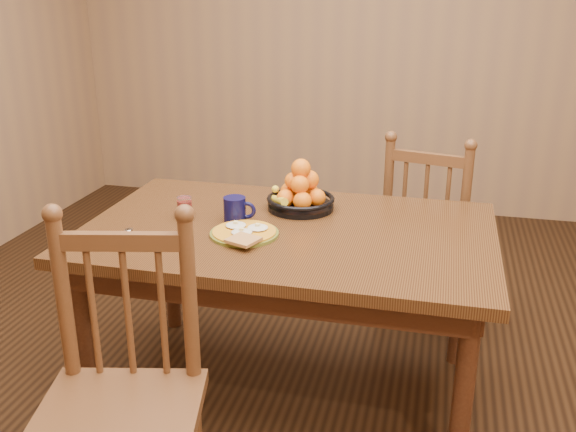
% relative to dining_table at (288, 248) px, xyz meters
% --- Properties ---
extents(room, '(4.52, 5.02, 2.72)m').
position_rel_dining_table_xyz_m(room, '(0.00, 0.00, 0.68)').
color(room, black).
rests_on(room, ground).
extents(dining_table, '(1.60, 1.00, 0.75)m').
position_rel_dining_table_xyz_m(dining_table, '(0.00, 0.00, 0.00)').
color(dining_table, black).
rests_on(dining_table, ground).
extents(chair_far, '(0.53, 0.51, 0.98)m').
position_rel_dining_table_xyz_m(chair_far, '(0.54, 0.77, -0.19)').
color(chair_far, '#4E3017').
rests_on(chair_far, ground).
extents(chair_near, '(0.56, 0.54, 1.03)m').
position_rel_dining_table_xyz_m(chair_near, '(-0.29, -0.87, -0.16)').
color(chair_near, '#4E3017').
rests_on(chair_near, ground).
extents(breakfast_plate, '(0.26, 0.30, 0.04)m').
position_rel_dining_table_xyz_m(breakfast_plate, '(-0.14, -0.12, 0.10)').
color(breakfast_plate, '#59601E').
rests_on(breakfast_plate, dining_table).
extents(fork, '(0.06, 0.18, 0.00)m').
position_rel_dining_table_xyz_m(fork, '(-0.17, -0.07, 0.09)').
color(fork, silver).
rests_on(fork, dining_table).
extents(spoon, '(0.05, 0.16, 0.01)m').
position_rel_dining_table_xyz_m(spoon, '(-0.59, -0.21, 0.09)').
color(spoon, silver).
rests_on(spoon, dining_table).
extents(coffee_mug, '(0.13, 0.09, 0.10)m').
position_rel_dining_table_xyz_m(coffee_mug, '(-0.22, 0.03, 0.14)').
color(coffee_mug, black).
rests_on(coffee_mug, dining_table).
extents(juice_glass, '(0.06, 0.06, 0.09)m').
position_rel_dining_table_xyz_m(juice_glass, '(-0.44, 0.01, 0.13)').
color(juice_glass, silver).
rests_on(juice_glass, dining_table).
extents(fruit_bowl, '(0.29, 0.29, 0.22)m').
position_rel_dining_table_xyz_m(fruit_bowl, '(-0.00, 0.23, 0.15)').
color(fruit_bowl, black).
rests_on(fruit_bowl, dining_table).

